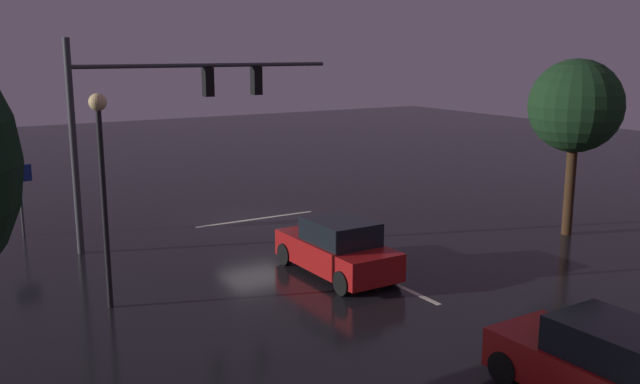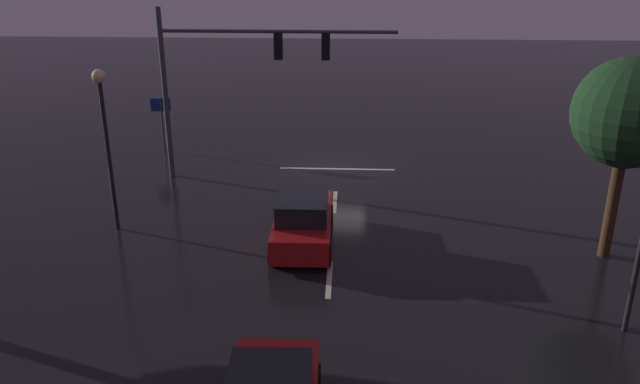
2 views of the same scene
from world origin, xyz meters
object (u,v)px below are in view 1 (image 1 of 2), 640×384
(car_approaching, at_px, (337,248))
(street_lamp_right_kerb, at_px, (101,162))
(route_sign, at_px, (20,184))
(car_distant, at_px, (605,367))
(traffic_signal_assembly, at_px, (163,104))
(tree_left_near, at_px, (576,107))

(car_approaching, bearing_deg, street_lamp_right_kerb, -6.89)
(route_sign, bearing_deg, car_distant, 111.37)
(car_distant, bearing_deg, street_lamp_right_kerb, -56.73)
(street_lamp_right_kerb, bearing_deg, car_approaching, 173.11)
(traffic_signal_assembly, xyz_separation_m, tree_left_near, (-12.54, 6.65, -0.15))
(traffic_signal_assembly, bearing_deg, street_lamp_right_kerb, 57.43)
(street_lamp_right_kerb, xyz_separation_m, route_sign, (0.79, -8.73, -1.94))
(traffic_signal_assembly, xyz_separation_m, street_lamp_right_kerb, (3.47, 5.43, -0.92))
(car_approaching, relative_size, tree_left_near, 0.70)
(car_distant, relative_size, route_sign, 1.70)
(car_approaching, height_order, route_sign, route_sign)
(car_approaching, relative_size, car_distant, 0.99)
(traffic_signal_assembly, distance_m, car_distant, 16.12)
(car_distant, relative_size, street_lamp_right_kerb, 0.80)
(traffic_signal_assembly, bearing_deg, route_sign, -37.84)
(street_lamp_right_kerb, bearing_deg, traffic_signal_assembly, -122.57)
(traffic_signal_assembly, height_order, tree_left_near, traffic_signal_assembly)
(traffic_signal_assembly, distance_m, car_approaching, 7.94)
(car_distant, height_order, street_lamp_right_kerb, street_lamp_right_kerb)
(traffic_signal_assembly, height_order, street_lamp_right_kerb, traffic_signal_assembly)
(street_lamp_right_kerb, bearing_deg, tree_left_near, 175.63)
(route_sign, xyz_separation_m, tree_left_near, (-16.79, 9.96, 2.71))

